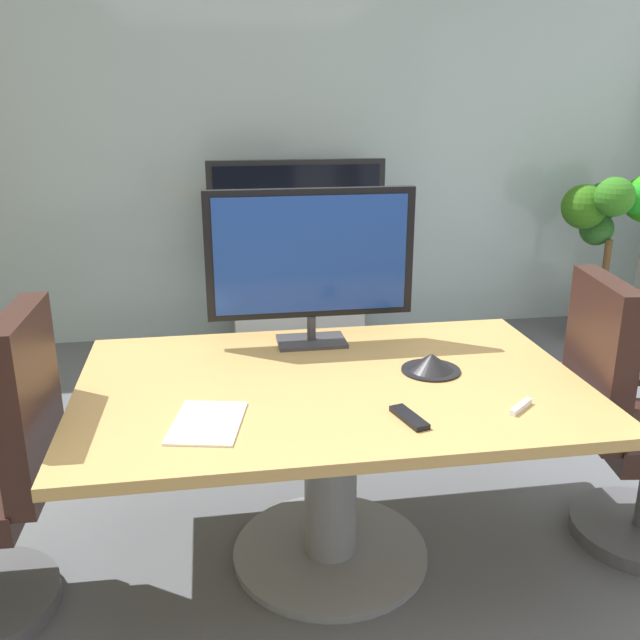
{
  "coord_description": "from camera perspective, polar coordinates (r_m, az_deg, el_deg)",
  "views": [
    {
      "loc": [
        -0.4,
        -2.15,
        1.73
      ],
      "look_at": [
        0.01,
        0.37,
        0.89
      ],
      "focal_mm": 38.83,
      "sensor_mm": 36.0,
      "label": 1
    }
  ],
  "objects": [
    {
      "name": "wall_display_unit",
      "position": [
        4.87,
        -1.87,
        2.87
      ],
      "size": [
        1.2,
        0.36,
        1.31
      ],
      "color": "#B7BABC",
      "rests_on": "ground"
    },
    {
      "name": "wall_back_glass_partition",
      "position": [
        5.05,
        -4.83,
        13.62
      ],
      "size": [
        6.12,
        0.1,
        2.66
      ],
      "primitive_type": "cube",
      "color": "#9EB2B7",
      "rests_on": "ground"
    },
    {
      "name": "office_chair_right",
      "position": [
        2.99,
        24.34,
        -8.74
      ],
      "size": [
        0.62,
        0.6,
        1.09
      ],
      "rotation": [
        0.0,
        0.0,
        1.43
      ],
      "color": "#4C4C51",
      "rests_on": "ground"
    },
    {
      "name": "paper_notepad",
      "position": [
        2.22,
        -9.28,
        -8.35
      ],
      "size": [
        0.27,
        0.34,
        0.01
      ],
      "primitive_type": "cube",
      "rotation": [
        0.0,
        0.0,
        -0.21
      ],
      "color": "white",
      "rests_on": "conference_table"
    },
    {
      "name": "whiteboard_marker",
      "position": [
        2.37,
        16.23,
        -6.88
      ],
      "size": [
        0.11,
        0.1,
        0.02
      ],
      "primitive_type": "cube",
      "rotation": [
        0.0,
        0.0,
        0.72
      ],
      "color": "silver",
      "rests_on": "conference_table"
    },
    {
      "name": "ground_plane",
      "position": [
        2.79,
        1.05,
        -20.19
      ],
      "size": [
        7.12,
        7.12,
        0.0
      ],
      "primitive_type": "plane",
      "color": "#515459"
    },
    {
      "name": "remote_control",
      "position": [
        2.23,
        7.36,
        -7.97
      ],
      "size": [
        0.09,
        0.18,
        0.02
      ],
      "primitive_type": "cube",
      "rotation": [
        0.0,
        0.0,
        0.26
      ],
      "color": "black",
      "rests_on": "conference_table"
    },
    {
      "name": "conference_table",
      "position": [
        2.59,
        0.9,
        -9.01
      ],
      "size": [
        1.81,
        1.17,
        0.74
      ],
      "color": "#B2894C",
      "rests_on": "ground"
    },
    {
      "name": "potted_plant",
      "position": [
        5.35,
        22.88,
        6.89
      ],
      "size": [
        0.77,
        0.62,
        1.2
      ],
      "color": "brown",
      "rests_on": "ground"
    },
    {
      "name": "conference_phone",
      "position": [
        2.61,
        9.15,
        -3.55
      ],
      "size": [
        0.22,
        0.22,
        0.07
      ],
      "color": "black",
      "rests_on": "conference_table"
    },
    {
      "name": "tv_monitor",
      "position": [
        2.78,
        -0.82,
        5.12
      ],
      "size": [
        0.84,
        0.18,
        0.64
      ],
      "color": "#333338",
      "rests_on": "conference_table"
    }
  ]
}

